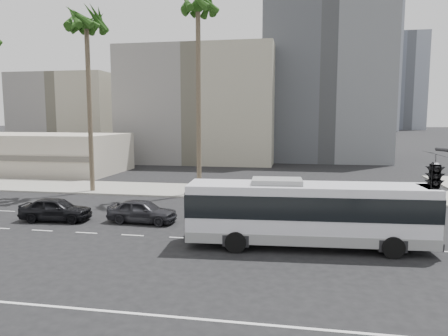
% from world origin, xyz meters
% --- Properties ---
extents(ground, '(700.00, 700.00, 0.00)m').
position_xyz_m(ground, '(0.00, 0.00, 0.00)').
color(ground, black).
rests_on(ground, ground).
extents(sidewalk_north, '(120.00, 7.00, 0.15)m').
position_xyz_m(sidewalk_north, '(0.00, 15.50, 0.07)').
color(sidewalk_north, gray).
rests_on(sidewalk_north, ground).
extents(commercial_low, '(22.00, 12.16, 5.00)m').
position_xyz_m(commercial_low, '(-30.00, 25.99, 2.50)').
color(commercial_low, '#B7AD9B').
rests_on(commercial_low, ground).
extents(midrise_beige_west, '(24.00, 18.00, 18.00)m').
position_xyz_m(midrise_beige_west, '(-12.00, 45.00, 9.00)').
color(midrise_beige_west, gray).
rests_on(midrise_beige_west, ground).
extents(midrise_gray_center, '(20.00, 20.00, 26.00)m').
position_xyz_m(midrise_gray_center, '(8.00, 52.00, 13.00)').
color(midrise_gray_center, '#4D4F54').
rests_on(midrise_gray_center, ground).
extents(midrise_beige_far, '(18.00, 16.00, 15.00)m').
position_xyz_m(midrise_beige_far, '(-38.00, 50.00, 7.50)').
color(midrise_beige_far, gray).
rests_on(midrise_beige_far, ground).
extents(civic_tower, '(42.00, 42.00, 129.00)m').
position_xyz_m(civic_tower, '(-2.00, 250.00, 38.83)').
color(civic_tower, beige).
rests_on(civic_tower, ground).
extents(highrise_right, '(26.00, 26.00, 70.00)m').
position_xyz_m(highrise_right, '(45.00, 230.00, 35.00)').
color(highrise_right, slate).
rests_on(highrise_right, ground).
extents(highrise_far, '(22.00, 22.00, 60.00)m').
position_xyz_m(highrise_far, '(70.00, 260.00, 30.00)').
color(highrise_far, slate).
rests_on(highrise_far, ground).
extents(city_bus, '(13.19, 3.73, 3.75)m').
position_xyz_m(city_bus, '(4.28, -0.41, 1.97)').
color(city_bus, silver).
rests_on(city_bus, ground).
extents(car_a, '(2.11, 4.76, 1.59)m').
position_xyz_m(car_a, '(-6.58, 3.09, 0.80)').
color(car_a, '#252529').
rests_on(car_a, ground).
extents(car_b, '(2.31, 4.92, 1.63)m').
position_xyz_m(car_b, '(-12.59, 2.49, 0.81)').
color(car_b, black).
rests_on(car_b, ground).
extents(traffic_signal, '(2.83, 3.93, 6.15)m').
position_xyz_m(traffic_signal, '(8.07, -9.42, 5.13)').
color(traffic_signal, '#262628').
rests_on(traffic_signal, ground).
extents(palm_near, '(5.41, 5.41, 18.18)m').
position_xyz_m(palm_near, '(-5.25, 14.00, 16.47)').
color(palm_near, brown).
rests_on(palm_near, ground).
extents(palm_mid, '(5.51, 5.51, 16.99)m').
position_xyz_m(palm_mid, '(-15.56, 13.31, 15.29)').
color(palm_mid, brown).
rests_on(palm_mid, ground).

